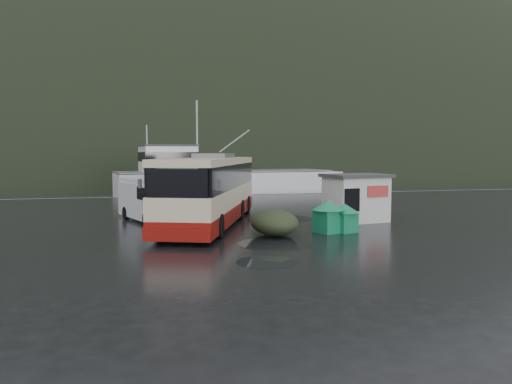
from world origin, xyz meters
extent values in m
plane|color=black|center=(0.00, 0.00, 0.00)|extent=(160.00, 160.00, 0.00)
cube|color=black|center=(0.00, 110.00, 0.00)|extent=(300.00, 180.00, 0.02)
cube|color=#999993|center=(0.00, 20.00, 0.00)|extent=(160.00, 0.60, 1.50)
ellipsoid|color=black|center=(10.00, 250.00, 0.00)|extent=(780.00, 540.00, 570.00)
cylinder|color=black|center=(0.10, -4.71, 0.01)|extent=(3.16, 3.16, 0.01)
cylinder|color=black|center=(-1.15, -8.07, 0.01)|extent=(2.18, 2.18, 0.01)
cylinder|color=black|center=(2.99, 3.09, 0.01)|extent=(3.15, 3.15, 0.01)
camera|label=1|loc=(-5.67, -24.85, 3.85)|focal=35.00mm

